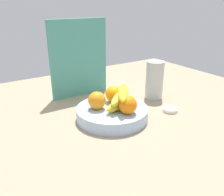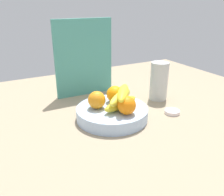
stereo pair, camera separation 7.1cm
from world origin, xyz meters
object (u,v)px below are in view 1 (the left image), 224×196
cutting_board (79,59)px  thermos_tumbler (154,80)px  banana_bunch (121,98)px  jar_lid (170,110)px  orange_front_left (97,100)px  fruit_bowl (112,113)px  orange_front_right (128,105)px  orange_center (114,94)px

cutting_board → thermos_tumbler: bearing=-37.2°
banana_bunch → jar_lid: 23.29cm
orange_front_left → banana_bunch: bearing=-27.7°
banana_bunch → cutting_board: (-1.89, 32.02, 9.10)cm
fruit_bowl → orange_front_right: bearing=-74.8°
cutting_board → orange_front_right: bearing=-86.9°
thermos_tumbler → orange_center: bearing=-172.3°
banana_bunch → jar_lid: (21.02, -5.80, -8.18)cm
fruit_bowl → orange_center: bearing=49.9°
cutting_board → thermos_tumbler: 36.70cm
orange_front_right → cutting_board: 38.75cm
fruit_bowl → orange_front_right: size_ratio=4.09×
fruit_bowl → thermos_tumbler: size_ratio=1.59×
thermos_tumbler → jar_lid: (-4.76, -15.53, -8.09)cm
cutting_board → jar_lid: bearing=-57.2°
banana_bunch → fruit_bowl: bearing=145.4°
cutting_board → orange_center: bearing=-82.8°
orange_center → thermos_tumbler: thermos_tumbler is taller
orange_center → orange_front_left: bearing=-167.7°
orange_front_left → thermos_tumbler: size_ratio=0.39×
banana_bunch → orange_center: bearing=84.3°
orange_front_right → jar_lid: orange_front_right is taller
orange_center → jar_lid: size_ratio=1.10×
thermos_tumbler → banana_bunch: bearing=-159.3°
orange_center → banana_bunch: 6.42cm
cutting_board → jar_lid: 47.47cm
orange_front_right → orange_center: 11.88cm
orange_front_right → cutting_board: bearing=91.5°
fruit_bowl → thermos_tumbler: (28.76, 7.67, 6.46)cm
jar_lid → fruit_bowl: bearing=161.9°
jar_lid → cutting_board: bearing=121.2°
cutting_board → thermos_tumbler: cutting_board is taller
orange_front_left → orange_front_right: size_ratio=1.00×
orange_front_right → jar_lid: size_ratio=1.10×
fruit_bowl → cutting_board: 33.82cm
fruit_bowl → orange_center: (3.61, 4.29, 5.76)cm
banana_bunch → thermos_tumbler: size_ratio=0.99×
fruit_bowl → cutting_board: (1.09, 29.96, 15.65)cm
fruit_bowl → banana_bunch: 7.48cm
orange_front_right → orange_center: same height
orange_front_left → orange_front_right: 12.30cm
fruit_bowl → orange_center: 8.04cm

